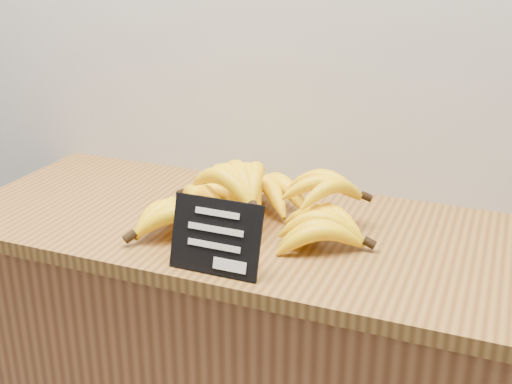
# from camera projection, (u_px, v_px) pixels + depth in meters

# --- Properties ---
(counter_top) EXTENTS (1.33, 0.54, 0.03)m
(counter_top) POSITION_uv_depth(u_px,v_px,m) (265.00, 230.00, 1.34)
(counter_top) COLOR olive
(counter_top) RESTS_ON counter
(chalkboard_sign) EXTENTS (0.17, 0.05, 0.13)m
(chalkboard_sign) POSITION_uv_depth(u_px,v_px,m) (216.00, 237.00, 1.13)
(chalkboard_sign) COLOR black
(chalkboard_sign) RESTS_ON counter_top
(banana_pile) EXTENTS (0.51, 0.39, 0.12)m
(banana_pile) POSITION_uv_depth(u_px,v_px,m) (251.00, 201.00, 1.33)
(banana_pile) COLOR yellow
(banana_pile) RESTS_ON counter_top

